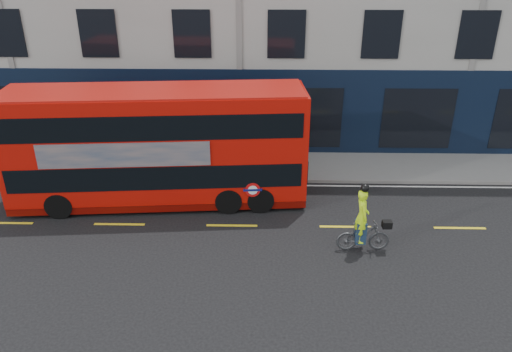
{
  "coord_description": "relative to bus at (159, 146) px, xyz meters",
  "views": [
    {
      "loc": [
        1.18,
        -13.59,
        9.2
      ],
      "look_at": [
        0.85,
        1.46,
        1.97
      ],
      "focal_mm": 35.0,
      "sensor_mm": 36.0,
      "label": 1
    }
  ],
  "objects": [
    {
      "name": "bus",
      "position": [
        0.0,
        0.0,
        0.0
      ],
      "size": [
        11.03,
        3.32,
        4.38
      ],
      "rotation": [
        0.0,
        0.0,
        0.08
      ],
      "color": "#BE0F07",
      "rests_on": "ground"
    },
    {
      "name": "cyclist",
      "position": [
        7.07,
        -3.25,
        -1.43
      ],
      "size": [
        1.74,
        0.67,
        2.4
      ],
      "rotation": [
        0.0,
        0.0,
        0.04
      ],
      "color": "#45474A",
      "rests_on": "ground"
    },
    {
      "name": "ground",
      "position": [
        2.77,
        -3.34,
        -2.25
      ],
      "size": [
        120.0,
        120.0,
        0.0
      ],
      "primitive_type": "plane",
      "color": "black",
      "rests_on": "ground"
    },
    {
      "name": "pavement",
      "position": [
        2.77,
        3.16,
        -2.19
      ],
      "size": [
        60.0,
        3.0,
        0.12
      ],
      "primitive_type": "cube",
      "color": "slate",
      "rests_on": "ground"
    },
    {
      "name": "kerb",
      "position": [
        2.77,
        1.66,
        -2.18
      ],
      "size": [
        60.0,
        0.12,
        0.13
      ],
      "primitive_type": "cube",
      "color": "slate",
      "rests_on": "ground"
    },
    {
      "name": "lane_dashes",
      "position": [
        2.77,
        -1.84,
        -2.24
      ],
      "size": [
        58.0,
        0.12,
        0.01
      ],
      "primitive_type": null,
      "color": "yellow",
      "rests_on": "ground"
    },
    {
      "name": "road_edge_line",
      "position": [
        2.77,
        1.36,
        -2.24
      ],
      "size": [
        58.0,
        0.1,
        0.01
      ],
      "primitive_type": "cube",
      "color": "silver",
      "rests_on": "ground"
    }
  ]
}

